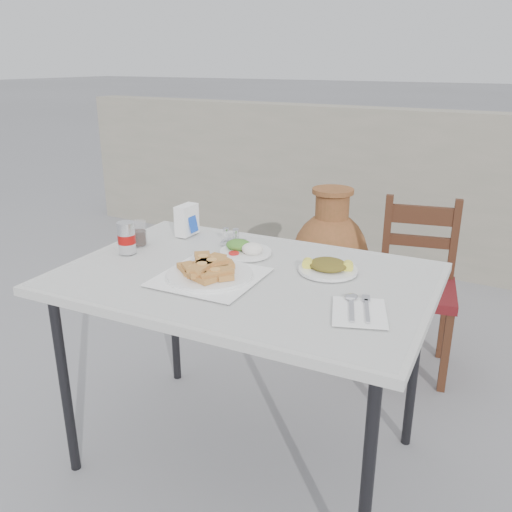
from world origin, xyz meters
The scene contains 13 objects.
ground centered at (0.00, 0.00, 0.00)m, with size 80.00×80.00×0.00m, color slate.
cafe_table centered at (0.14, -0.02, 0.75)m, with size 1.39×1.00×0.81m.
pide_plate centered at (0.05, -0.12, 0.84)m, with size 0.37×0.37×0.07m.
salad_rice_plate centered at (0.03, 0.16, 0.83)m, with size 0.21×0.21×0.05m.
salad_chopped_plate centered at (0.40, 0.14, 0.83)m, with size 0.22×0.22×0.05m.
soda_can centered at (-0.38, -0.07, 0.87)m, with size 0.07×0.07×0.13m.
cola_glass centered at (-0.41, 0.03, 0.85)m, with size 0.07×0.07×0.10m.
napkin_holder centered at (-0.32, 0.24, 0.88)m, with size 0.07×0.11×0.13m.
condiment_caddy centered at (-0.07, 0.24, 0.83)m, with size 0.12×0.10×0.07m.
cutlery_napkin centered at (0.61, -0.11, 0.81)m, with size 0.23×0.25×0.02m.
chair centered at (0.52, 1.02, 0.46)m, with size 0.47×0.47×0.89m.
terracotta_urn centered at (-0.07, 1.34, 0.39)m, with size 0.48×0.48×0.83m.
back_wall centered at (0.00, 2.50, 0.60)m, with size 6.00×0.25×1.20m, color gray.
Camera 1 is at (1.09, -1.58, 1.54)m, focal length 38.00 mm.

